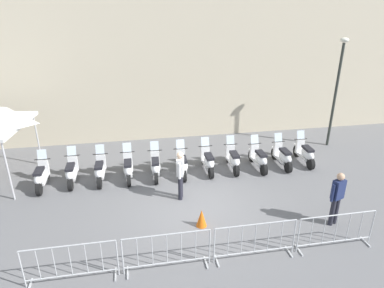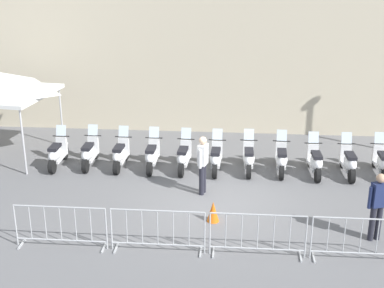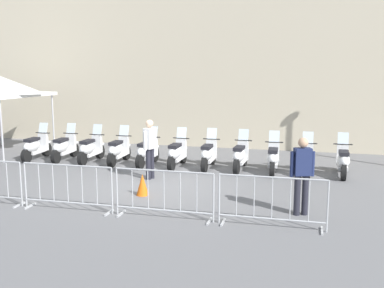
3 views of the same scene
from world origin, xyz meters
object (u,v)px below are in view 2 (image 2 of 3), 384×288
at_px(barrier_segment_3, 360,240).
at_px(traffic_cone, 213,211).
at_px(motorcycle_1, 89,153).
at_px(motorcycle_5, 216,158).
at_px(motorcycle_6, 249,158).
at_px(motorcycle_0, 57,154).
at_px(motorcycle_7, 281,159).
at_px(motorcycle_8, 315,162).
at_px(canopy_tent, 2,84).
at_px(motorcycle_9, 349,162).
at_px(officer_near_row_end, 203,162).
at_px(motorcycle_3, 152,156).
at_px(barrier_segment_0, 61,227).
at_px(motorcycle_4, 184,157).
at_px(barrier_segment_2, 258,235).
at_px(motorcycle_2, 120,155).
at_px(barrier_segment_1, 158,231).
at_px(officer_mid_plaza, 378,203).
at_px(motorcycle_10, 382,162).

relative_size(barrier_segment_3, traffic_cone, 3.98).
distance_m(motorcycle_1, motorcycle_5, 4.10).
xyz_separation_m(motorcycle_5, motorcycle_6, (1.01, 0.20, 0.00)).
relative_size(motorcycle_0, traffic_cone, 3.13).
height_order(motorcycle_7, barrier_segment_3, motorcycle_7).
height_order(motorcycle_6, barrier_segment_3, motorcycle_6).
height_order(motorcycle_7, motorcycle_8, same).
bearing_deg(canopy_tent, motorcycle_9, 3.55).
distance_m(canopy_tent, traffic_cone, 8.52).
bearing_deg(officer_near_row_end, motorcycle_7, 43.73).
bearing_deg(motorcycle_3, barrier_segment_0, -98.12).
xyz_separation_m(motorcycle_5, traffic_cone, (0.50, -3.29, -0.18)).
bearing_deg(motorcycle_4, traffic_cone, -64.31).
bearing_deg(barrier_segment_2, motorcycle_7, 87.25).
relative_size(motorcycle_3, officer_near_row_end, 1.00).
relative_size(barrier_segment_0, traffic_cone, 3.98).
bearing_deg(motorcycle_2, barrier_segment_1, -61.14).
relative_size(motorcycle_2, officer_near_row_end, 1.00).
bearing_deg(motorcycle_9, motorcycle_7, -174.80).
height_order(motorcycle_4, barrier_segment_0, motorcycle_4).
xyz_separation_m(officer_mid_plaza, canopy_tent, (-11.58, 3.21, 1.54)).
height_order(motorcycle_5, motorcycle_8, same).
distance_m(motorcycle_1, motorcycle_9, 8.21).
bearing_deg(motorcycle_6, motorcycle_4, -170.81).
xyz_separation_m(motorcycle_0, barrier_segment_2, (6.86, -3.99, 0.07)).
bearing_deg(barrier_segment_0, motorcycle_5, 62.54).
relative_size(motorcycle_0, motorcycle_6, 1.00).
height_order(motorcycle_9, barrier_segment_2, motorcycle_9).
distance_m(motorcycle_3, barrier_segment_0, 5.13).
distance_m(motorcycle_8, motorcycle_10, 2.05).
bearing_deg(motorcycle_2, motorcycle_5, 6.61).
bearing_deg(barrier_segment_1, motorcycle_2, 118.86).
distance_m(motorcycle_4, motorcycle_7, 3.08).
relative_size(motorcycle_1, motorcycle_7, 1.00).
xyz_separation_m(motorcycle_8, barrier_segment_2, (-1.28, -5.08, 0.07)).
xyz_separation_m(motorcycle_2, motorcycle_4, (2.04, 0.23, 0.00)).
bearing_deg(barrier_segment_1, canopy_tent, 143.77).
height_order(motorcycle_4, canopy_tent, canopy_tent).
bearing_deg(motorcycle_3, traffic_cone, -50.28).
bearing_deg(motorcycle_6, officer_near_row_end, -120.23).
height_order(motorcycle_2, traffic_cone, motorcycle_2).
xyz_separation_m(motorcycle_1, officer_near_row_end, (3.99, -1.25, 0.53)).
relative_size(motorcycle_0, motorcycle_9, 1.00).
height_order(motorcycle_0, officer_near_row_end, officer_near_row_end).
relative_size(motorcycle_7, motorcycle_10, 1.00).
relative_size(motorcycle_1, motorcycle_3, 1.00).
height_order(motorcycle_7, officer_near_row_end, officer_near_row_end).
height_order(motorcycle_0, motorcycle_10, same).
bearing_deg(canopy_tent, motorcycle_10, 4.34).
relative_size(motorcycle_4, motorcycle_10, 1.00).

